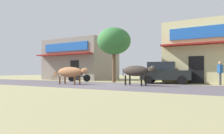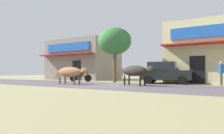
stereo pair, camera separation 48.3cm
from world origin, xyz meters
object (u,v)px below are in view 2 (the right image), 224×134
(roadside_tree, at_px, (115,41))
(cow_far_dark, at_px, (135,71))
(parked_hatchback_car, at_px, (165,73))
(parked_motorcycle, at_px, (81,76))
(cafe_chair_near_tree, at_px, (57,75))
(pedestrian_by_shop, at_px, (221,71))
(cow_near_brown, at_px, (70,72))

(roadside_tree, relative_size, cow_far_dark, 1.86)
(parked_hatchback_car, xyz_separation_m, cow_far_dark, (-0.96, -3.22, 0.11))
(parked_hatchback_car, bearing_deg, parked_motorcycle, -174.00)
(cow_far_dark, xyz_separation_m, cafe_chair_near_tree, (-10.68, 3.26, -0.43))
(cow_far_dark, bearing_deg, roadside_tree, 138.58)
(parked_hatchback_car, height_order, pedestrian_by_shop, parked_hatchback_car)
(roadside_tree, height_order, cow_far_dark, roadside_tree)
(pedestrian_by_shop, bearing_deg, parked_hatchback_car, -177.41)
(parked_hatchback_car, relative_size, cow_near_brown, 1.34)
(parked_hatchback_car, height_order, cafe_chair_near_tree, parked_hatchback_car)
(parked_hatchback_car, xyz_separation_m, parked_motorcycle, (-7.59, -0.80, -0.36))
(roadside_tree, distance_m, cow_far_dark, 5.09)
(roadside_tree, distance_m, parked_hatchback_car, 5.03)
(pedestrian_by_shop, height_order, cafe_chair_near_tree, pedestrian_by_shop)
(parked_hatchback_car, bearing_deg, cow_far_dark, -106.61)
(cow_near_brown, bearing_deg, parked_hatchback_car, 38.56)
(parked_hatchback_car, bearing_deg, cow_near_brown, -141.44)
(cow_far_dark, height_order, cafe_chair_near_tree, cow_far_dark)
(parked_motorcycle, bearing_deg, pedestrian_by_shop, 4.88)
(parked_motorcycle, distance_m, cow_near_brown, 4.17)
(parked_hatchback_car, relative_size, cafe_chair_near_tree, 4.21)
(parked_hatchback_car, xyz_separation_m, cow_near_brown, (-5.52, -4.40, 0.03))
(pedestrian_by_shop, bearing_deg, cafe_chair_near_tree, -179.53)
(cow_near_brown, height_order, pedestrian_by_shop, pedestrian_by_shop)
(roadside_tree, bearing_deg, parked_hatchback_car, 4.19)
(cow_near_brown, height_order, cafe_chair_near_tree, cow_near_brown)
(parked_motorcycle, xyz_separation_m, pedestrian_by_shop, (11.35, 0.97, 0.46))
(parked_motorcycle, distance_m, cow_far_dark, 7.07)
(roadside_tree, distance_m, cafe_chair_near_tree, 7.98)
(roadside_tree, relative_size, cow_near_brown, 1.63)
(parked_hatchback_car, bearing_deg, pedestrian_by_shop, 2.59)
(roadside_tree, distance_m, cow_near_brown, 5.03)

